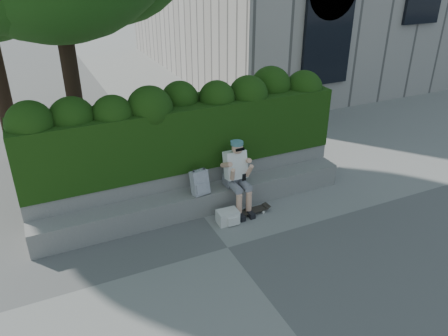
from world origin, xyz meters
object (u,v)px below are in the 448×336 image
person (237,173)px  backpack_plaid (200,183)px  backpack_ground (228,217)px  skateboard (249,212)px

person → backpack_plaid: person is taller
person → backpack_plaid: (-0.71, 0.08, -0.08)m
backpack_plaid → backpack_ground: size_ratio=1.19×
backpack_plaid → backpack_ground: backpack_plaid is taller
backpack_plaid → backpack_ground: bearing=-63.7°
person → backpack_ground: size_ratio=3.64×
backpack_plaid → person: bearing=-16.0°
person → backpack_plaid: bearing=173.5°
backpack_plaid → skateboard: bearing=-35.5°
person → skateboard: person is taller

